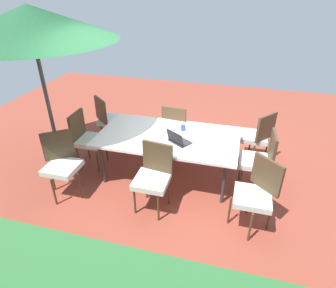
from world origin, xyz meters
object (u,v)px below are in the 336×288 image
at_px(chair_southwest, 257,135).
at_px(cup, 183,128).
at_px(chair_northeast, 61,162).
at_px(chair_west, 260,158).
at_px(chair_north, 153,175).
at_px(chair_northwest, 256,192).
at_px(laptop, 178,140).
at_px(dining_table, 168,138).
at_px(patio_umbrella, 30,23).
at_px(chair_east, 87,137).
at_px(chair_south, 176,127).
at_px(chair_southeast, 109,118).

distance_m(chair_southwest, cup, 1.34).
xyz_separation_m(chair_northeast, chair_west, (-2.82, -0.85, 0.00)).
xyz_separation_m(chair_west, chair_north, (1.41, 0.81, 0.00)).
bearing_deg(chair_northwest, laptop, -166.26).
distance_m(chair_northeast, cup, 1.92).
relative_size(dining_table, patio_umbrella, 0.84).
distance_m(chair_east, chair_north, 1.60).
distance_m(dining_table, chair_southwest, 1.59).
relative_size(chair_south, cup, 10.53).
relative_size(dining_table, chair_east, 2.23).
relative_size(dining_table, chair_south, 2.23).
height_order(patio_umbrella, chair_southeast, patio_umbrella).
height_order(chair_southwest, chair_northwest, same).
height_order(chair_northwest, cup, chair_northwest).
relative_size(chair_west, chair_north, 1.00).
xyz_separation_m(chair_east, chair_southwest, (-2.79, -0.83, 0.00)).
relative_size(chair_southeast, chair_north, 1.00).
xyz_separation_m(chair_northeast, chair_southwest, (-2.78, -1.61, 0.00)).
relative_size(chair_south, chair_northeast, 1.00).
xyz_separation_m(chair_south, chair_southwest, (-1.41, -0.06, 0.00)).
xyz_separation_m(chair_south, laptop, (-0.24, 0.91, 0.25)).
height_order(dining_table, chair_southwest, chair_southwest).
bearing_deg(chair_east, chair_west, -89.88).
height_order(dining_table, patio_umbrella, patio_umbrella).
bearing_deg(chair_east, chair_north, -118.72).
relative_size(chair_northeast, chair_northwest, 1.00).
bearing_deg(chair_east, chair_northwest, -106.23).
height_order(chair_west, chair_north, same).
distance_m(chair_south, chair_southwest, 1.41).
distance_m(patio_umbrella, chair_southeast, 2.10).
relative_size(dining_table, laptop, 5.43).
bearing_deg(chair_east, laptop, -96.32).
height_order(dining_table, laptop, laptop).
distance_m(chair_northeast, laptop, 1.75).
xyz_separation_m(chair_west, chair_southwest, (0.04, -0.76, 0.00)).
xyz_separation_m(chair_northeast, chair_north, (-1.40, -0.04, 0.00)).
distance_m(chair_east, cup, 1.65).
height_order(chair_south, cup, chair_south).
bearing_deg(chair_south, patio_umbrella, 32.56).
xyz_separation_m(chair_west, chair_northwest, (0.05, 0.81, 0.00)).
distance_m(patio_umbrella, chair_northwest, 3.78).
height_order(dining_table, chair_northwest, chair_northwest).
relative_size(chair_south, chair_west, 1.00).
height_order(chair_north, cup, chair_north).
bearing_deg(chair_southeast, chair_north, 171.90).
distance_m(chair_southeast, chair_north, 2.06).
xyz_separation_m(chair_southeast, chair_north, (-1.38, 1.53, 0.00)).
bearing_deg(chair_north, chair_east, 160.47).
xyz_separation_m(chair_east, chair_north, (-1.42, 0.74, 0.00)).
distance_m(dining_table, chair_east, 1.43).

